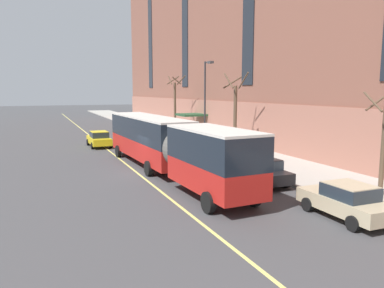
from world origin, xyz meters
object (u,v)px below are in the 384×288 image
at_px(parked_car_black_1, 261,171).
at_px(city_bus, 166,143).
at_px(parked_car_navy_3, 192,147).
at_px(taxi_cab, 99,139).
at_px(parked_car_red_4, 131,125).
at_px(street_tree_far_uptown, 175,103).
at_px(street_tree_near_corner, 384,140).
at_px(parked_car_champagne_5, 346,201).
at_px(street_tree_mid_block, 235,113).
at_px(parked_car_black_2, 155,134).
at_px(street_lamp, 206,98).

bearing_deg(parked_car_black_1, city_bus, 133.50).
distance_m(city_bus, parked_car_navy_3, 7.54).
bearing_deg(taxi_cab, parked_car_red_4, 64.79).
bearing_deg(taxi_cab, street_tree_far_uptown, 32.85).
distance_m(parked_car_navy_3, street_tree_near_corner, 16.20).
height_order(parked_car_red_4, parked_car_champagne_5, same).
distance_m(street_tree_near_corner, street_tree_far_uptown, 30.83).
xyz_separation_m(city_bus, parked_car_black_1, (4.40, -4.64, -1.33)).
bearing_deg(parked_car_champagne_5, street_tree_mid_block, 76.58).
distance_m(parked_car_navy_3, parked_car_champagne_5, 17.27).
xyz_separation_m(parked_car_black_2, street_tree_far_uptown, (4.11, 4.64, 3.21)).
bearing_deg(street_tree_near_corner, taxi_cab, 113.84).
bearing_deg(street_tree_mid_block, parked_car_black_1, -111.14).
bearing_deg(parked_car_black_1, parked_car_champagne_5, -90.26).
bearing_deg(street_tree_near_corner, city_bus, 131.53).
distance_m(taxi_cab, street_lamp, 11.76).
bearing_deg(street_tree_near_corner, parked_car_champagne_5, -156.95).
height_order(street_tree_near_corner, street_lamp, street_lamp).
bearing_deg(street_tree_mid_block, parked_car_navy_3, 178.72).
distance_m(parked_car_champagne_5, street_tree_mid_block, 17.89).
bearing_deg(parked_car_black_1, parked_car_black_2, 90.08).
height_order(parked_car_black_2, parked_car_navy_3, same).
height_order(parked_car_champagne_5, street_lamp, street_lamp).
relative_size(parked_car_black_1, parked_car_red_4, 0.92).
bearing_deg(taxi_cab, parked_car_champagne_5, -75.81).
relative_size(street_tree_far_uptown, street_lamp, 0.92).
xyz_separation_m(city_bus, parked_car_champagne_5, (4.37, -11.30, -1.33)).
height_order(city_bus, street_tree_mid_block, street_tree_mid_block).
xyz_separation_m(street_tree_mid_block, street_tree_far_uptown, (0.01, 15.37, 0.37)).
relative_size(parked_car_navy_3, taxi_cab, 0.97).
distance_m(parked_car_black_2, parked_car_champagne_5, 27.91).
xyz_separation_m(city_bus, street_tree_near_corner, (8.46, -9.56, 0.90)).
xyz_separation_m(parked_car_black_2, parked_car_champagne_5, (-0.00, -27.91, -0.00)).
xyz_separation_m(parked_car_navy_3, street_lamp, (1.86, 1.31, 4.15)).
bearing_deg(parked_car_black_2, parked_car_black_1, -89.92).
bearing_deg(parked_car_champagne_5, parked_car_red_4, 89.88).
height_order(parked_car_champagne_5, taxi_cab, same).
bearing_deg(street_tree_far_uptown, parked_car_black_1, -98.96).
bearing_deg(street_tree_far_uptown, parked_car_champagne_5, -97.20).
xyz_separation_m(parked_car_red_4, taxi_cab, (-6.58, -13.98, -0.00)).
distance_m(parked_car_black_1, street_tree_mid_block, 11.63).
relative_size(city_bus, parked_car_navy_3, 4.49).
distance_m(taxi_cab, street_tree_mid_block, 13.89).
xyz_separation_m(parked_car_black_1, street_lamp, (1.86, 11.93, 4.15)).
bearing_deg(street_lamp, street_tree_far_uptown, 80.98).
height_order(city_bus, street_tree_near_corner, street_tree_near_corner).
distance_m(street_tree_near_corner, street_lamp, 17.09).
xyz_separation_m(parked_car_red_4, street_lamp, (1.81, -21.10, 4.15)).
bearing_deg(parked_car_navy_3, street_tree_mid_block, -1.28).
distance_m(parked_car_black_1, parked_car_red_4, 33.02).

